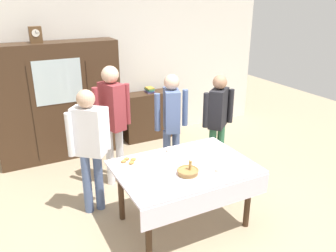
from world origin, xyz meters
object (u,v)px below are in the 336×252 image
bread_basket (188,171)px  spoon_center (191,161)px  wall_cabinet (58,102)px  book_stack (150,90)px  person_behind_table_left (113,114)px  person_behind_table_right (89,141)px  bookshelf_low (150,115)px  tea_cup_far_right (220,170)px  dining_table (185,175)px  tea_cup_back_edge (170,150)px  pastry_plate (129,162)px  mantel_clock (35,35)px  person_near_right_end (171,118)px  spoon_far_left (194,152)px  tea_cup_far_left (210,162)px  person_by_cabinet (218,116)px

bread_basket → spoon_center: bread_basket is taller
wall_cabinet → bread_basket: 2.87m
book_stack → person_behind_table_left: size_ratio=0.12×
book_stack → person_behind_table_right: bearing=-131.3°
bookshelf_low → tea_cup_far_right: size_ratio=7.84×
wall_cabinet → book_stack: (1.65, 0.05, -0.02)m
dining_table → spoon_center: 0.20m
dining_table → wall_cabinet: bearing=109.2°
book_stack → tea_cup_back_edge: (-0.73, -2.21, -0.14)m
spoon_center → pastry_plate: bearing=157.0°
bookshelf_low → bread_basket: size_ratio=4.24×
dining_table → person_behind_table_right: 1.21m
wall_cabinet → tea_cup_far_right: bearing=-67.7°
person_behind_table_left → mantel_clock: bearing=119.0°
wall_cabinet → person_near_right_end: bearing=-50.4°
bookshelf_low → tea_cup_far_right: (-0.48, -2.91, 0.35)m
spoon_far_left → spoon_center: bearing=-129.6°
tea_cup_far_left → spoon_far_left: tea_cup_far_left is taller
wall_cabinet → person_behind_table_right: bearing=-89.3°
mantel_clock → spoon_far_left: mantel_clock is taller
mantel_clock → pastry_plate: (0.58, -2.20, -1.25)m
person_by_cabinet → person_behind_table_right: size_ratio=0.96×
bookshelf_low → tea_cup_far_left: bearing=-99.8°
dining_table → mantel_clock: size_ratio=6.45×
bookshelf_low → book_stack: 0.49m
book_stack → tea_cup_far_left: book_stack is taller
spoon_far_left → person_by_cabinet: bearing=38.4°
mantel_clock → person_near_right_end: 2.39m
pastry_plate → person_by_cabinet: bearing=18.1°
book_stack → spoon_center: size_ratio=1.73×
dining_table → mantel_clock: (-1.11, 2.59, 1.37)m
bread_basket → wall_cabinet: bearing=107.0°
bread_basket → person_by_cabinet: person_by_cabinet is taller
tea_cup_far_right → person_near_right_end: (0.10, 1.33, 0.17)m
dining_table → tea_cup_far_left: tea_cup_far_left is taller
spoon_far_left → person_near_right_end: (0.08, 0.75, 0.19)m
book_stack → tea_cup_far_right: book_stack is taller
person_by_cabinet → person_behind_table_left: bearing=165.0°
pastry_plate → spoon_far_left: (0.83, -0.09, -0.01)m
pastry_plate → person_behind_table_left: person_behind_table_left is taller
tea_cup_back_edge → bookshelf_low: bearing=71.7°
mantel_clock → pastry_plate: bearing=-75.3°
tea_cup_far_left → tea_cup_back_edge: bearing=117.8°
person_by_cabinet → person_behind_table_left: 1.54m
tea_cup_far_left → person_behind_table_right: (-1.16, 0.85, 0.17)m
tea_cup_far_left → person_behind_table_left: (-0.69, 1.39, 0.26)m
pastry_plate → person_near_right_end: person_near_right_end is taller
bread_basket → pastry_plate: size_ratio=0.86×
wall_cabinet → spoon_center: bearing=-67.4°
bookshelf_low → person_behind_table_left: size_ratio=0.59×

